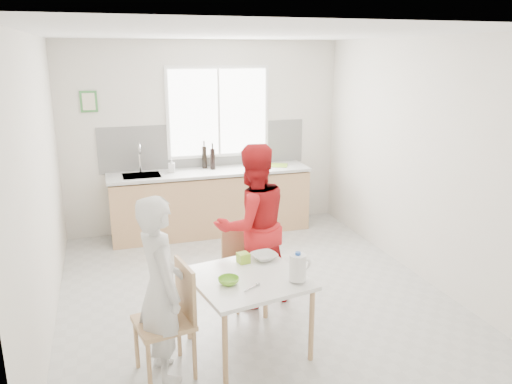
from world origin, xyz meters
The scene contains 21 objects.
ground centered at (0.00, 0.00, 0.00)m, with size 4.50×4.50×0.00m, color #B7B7B2.
room_shell centered at (0.00, 0.00, 1.64)m, with size 4.50×4.50×4.50m.
window centered at (0.20, 2.23, 1.70)m, with size 1.50×0.06×1.30m.
backsplash centered at (0.00, 2.24, 1.23)m, with size 3.00×0.02×0.65m, color white.
picture_frame centered at (-1.55, 2.23, 1.90)m, with size 0.22×0.03×0.28m.
kitchen_counter centered at (0.00, 1.95, 0.42)m, with size 2.84×0.64×1.37m.
dining_table centered at (-0.34, -1.05, 0.62)m, with size 1.05×1.05×0.69m.
chair_left centered at (-1.01, -1.18, 0.51)m, with size 0.50×0.50×0.93m.
chair_far centered at (-0.14, -0.19, 0.45)m, with size 0.44×0.44×0.82m.
person_white centered at (-1.08, -1.19, 0.76)m, with size 0.55×0.36×1.51m, color silver.
person_red centered at (-0.04, -0.22, 0.84)m, with size 0.81×0.63×1.68m, color red.
bowl_green centered at (-0.53, -1.14, 0.72)m, with size 0.17×0.17×0.05m, color #73BF2C.
bowl_white centered at (-0.09, -0.75, 0.72)m, with size 0.23×0.23×0.06m, color silver.
milk_jug centered at (0.03, -1.27, 0.83)m, with size 0.19×0.14×0.24m.
green_box centered at (-0.29, -0.76, 0.74)m, with size 0.10×0.10×0.09m, color #96C82E.
spoon centered at (-0.38, -1.29, 0.70)m, with size 0.01×0.01×0.16m, color #A5A5AA.
cutting_board centered at (0.98, 1.97, 0.93)m, with size 0.35×0.25×0.01m, color #89BD2B.
wine_bottle_a centered at (-0.04, 2.13, 1.08)m, with size 0.07×0.07×0.32m, color black.
wine_bottle_b centered at (0.05, 2.02, 1.07)m, with size 0.07×0.07×0.30m, color black.
jar_amber centered at (0.07, 2.11, 1.00)m, with size 0.06×0.06×0.16m, color brown.
soap_bottle centered at (-0.53, 2.03, 1.01)m, with size 0.08×0.09×0.19m, color #999999.
Camera 1 is at (-1.43, -4.77, 2.53)m, focal length 35.00 mm.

